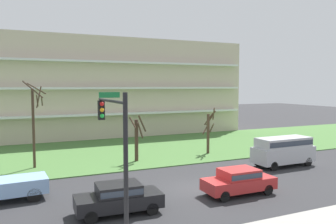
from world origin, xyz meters
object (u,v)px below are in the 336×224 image
object	(u,v)px
tree_center	(209,131)
van_silver_center_left	(283,149)
tree_far_left	(34,122)
tree_left	(137,138)
sedan_red_near_left	(239,180)
sedan_black_center_right	(119,197)
traffic_signal_mast	(116,143)

from	to	relation	value
tree_center	van_silver_center_left	bearing A→B (deg)	-66.38
tree_far_left	tree_left	xyz separation A→B (m)	(8.12, -1.07, -1.63)
tree_left	sedan_red_near_left	size ratio (longest dim) A/B	0.93
tree_far_left	sedan_black_center_right	bearing A→B (deg)	-74.41
van_silver_center_left	sedan_black_center_right	size ratio (longest dim) A/B	1.17
tree_center	tree_left	bearing A→B (deg)	-176.72
sedan_black_center_right	tree_left	bearing A→B (deg)	69.09
tree_far_left	tree_center	size ratio (longest dim) A/B	1.55
tree_left	van_silver_center_left	bearing A→B (deg)	-31.54
tree_left	sedan_black_center_right	size ratio (longest dim) A/B	0.92
tree_far_left	van_silver_center_left	distance (m)	20.06
traffic_signal_mast	sedan_red_near_left	bearing A→B (deg)	20.98
tree_far_left	traffic_signal_mast	world-z (taller)	tree_far_left
tree_far_left	tree_center	distance (m)	15.60
van_silver_center_left	traffic_signal_mast	size ratio (longest dim) A/B	0.83
tree_center	van_silver_center_left	world-z (taller)	tree_center
sedan_red_near_left	traffic_signal_mast	world-z (taller)	traffic_signal_mast
tree_far_left	sedan_black_center_right	world-z (taller)	tree_far_left
van_silver_center_left	sedan_black_center_right	distance (m)	15.82
tree_far_left	van_silver_center_left	bearing A→B (deg)	-21.92
sedan_red_near_left	van_silver_center_left	size ratio (longest dim) A/B	0.85
tree_left	tree_center	world-z (taller)	tree_center
tree_far_left	sedan_black_center_right	size ratio (longest dim) A/B	1.55
sedan_black_center_right	van_silver_center_left	bearing A→B (deg)	19.40
tree_far_left	van_silver_center_left	world-z (taller)	tree_far_left
tree_left	traffic_signal_mast	distance (m)	15.43
tree_far_left	traffic_signal_mast	size ratio (longest dim) A/B	1.10
sedan_black_center_right	traffic_signal_mast	distance (m)	4.81
van_silver_center_left	sedan_black_center_right	bearing A→B (deg)	15.66
tree_far_left	van_silver_center_left	xyz separation A→B (m)	(18.49, -7.44, -2.33)
tree_far_left	sedan_black_center_right	xyz separation A→B (m)	(3.33, -11.94, -2.85)
tree_center	traffic_signal_mast	bearing A→B (deg)	-132.25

